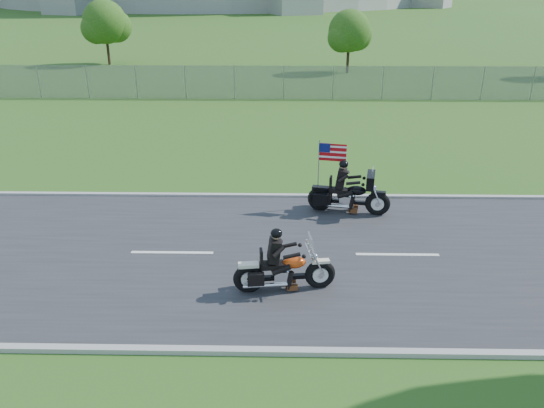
{
  "coord_description": "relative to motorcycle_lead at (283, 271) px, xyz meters",
  "views": [
    {
      "loc": [
        0.91,
        -12.46,
        6.77
      ],
      "look_at": [
        0.67,
        0.0,
        1.47
      ],
      "focal_mm": 35.0,
      "sensor_mm": 36.0,
      "label": 1
    }
  ],
  "objects": [
    {
      "name": "tree_fence_near",
      "position": [
        5.08,
        31.78,
        2.46
      ],
      "size": [
        3.52,
        3.28,
        4.75
      ],
      "color": "#382316",
      "rests_on": "ground"
    },
    {
      "name": "curb_south",
      "position": [
        -0.96,
        -2.31,
        -0.47
      ],
      "size": [
        120.0,
        0.18,
        0.12
      ],
      "primitive_type": "cube",
      "color": "#9E9B93",
      "rests_on": "ground"
    },
    {
      "name": "tree_fence_mid",
      "position": [
        -14.91,
        35.78,
        2.79
      ],
      "size": [
        3.96,
        3.69,
        5.3
      ],
      "color": "#382316",
      "rests_on": "ground"
    },
    {
      "name": "fence",
      "position": [
        -5.96,
        21.74,
        0.48
      ],
      "size": [
        60.0,
        0.03,
        2.0
      ],
      "primitive_type": "cube",
      "color": "gray",
      "rests_on": "ground"
    },
    {
      "name": "motorcycle_follow",
      "position": [
        2.03,
        4.54,
        0.07
      ],
      "size": [
        2.55,
        1.04,
        2.15
      ],
      "rotation": [
        0.0,
        0.0,
        -0.19
      ],
      "color": "black",
      "rests_on": "ground"
    },
    {
      "name": "curb_north",
      "position": [
        -0.96,
        5.79,
        -0.47
      ],
      "size": [
        120.0,
        0.18,
        0.12
      ],
      "primitive_type": "cube",
      "color": "#9E9B93",
      "rests_on": "ground"
    },
    {
      "name": "motorcycle_lead",
      "position": [
        0.0,
        0.0,
        0.0
      ],
      "size": [
        2.41,
        0.78,
        1.63
      ],
      "rotation": [
        0.0,
        0.0,
        0.13
      ],
      "color": "black",
      "rests_on": "ground"
    },
    {
      "name": "ground",
      "position": [
        -0.96,
        1.74,
        -0.52
      ],
      "size": [
        420.0,
        420.0,
        0.0
      ],
      "primitive_type": "plane",
      "color": "#334D18",
      "rests_on": "ground"
    },
    {
      "name": "road",
      "position": [
        -0.96,
        1.74,
        -0.5
      ],
      "size": [
        120.0,
        8.0,
        0.04
      ],
      "primitive_type": "cube",
      "color": "#28282B",
      "rests_on": "ground"
    }
  ]
}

